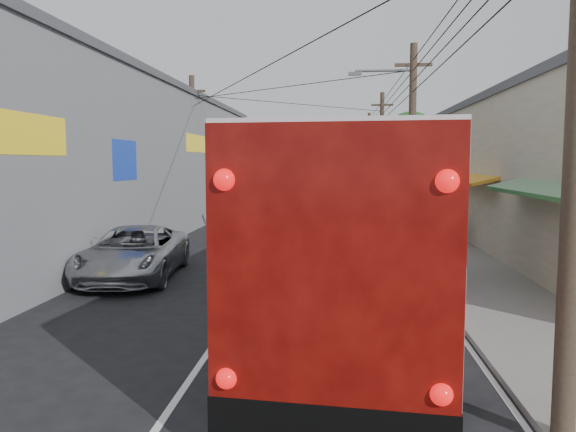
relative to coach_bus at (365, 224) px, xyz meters
name	(u,v)px	position (x,y,z in m)	size (l,w,h in m)	color
ground	(195,372)	(-3.01, -4.12, -2.08)	(120.00, 120.00, 0.00)	black
sidewalk	(418,230)	(3.49, 15.88, -2.02)	(3.00, 80.00, 0.12)	slate
building_right	(499,169)	(7.98, 17.88, 1.07)	(7.09, 40.00, 6.25)	beige
building_left	(117,160)	(-11.51, 13.88, 1.57)	(7.20, 36.00, 7.25)	gray
utility_poles	(352,150)	(0.11, 16.21, 2.05)	(11.80, 45.28, 8.00)	#473828
street_tree	(412,143)	(3.86, 21.90, 2.59)	(4.40, 4.00, 6.60)	#3F2B19
coach_bus	(365,224)	(0.00, 0.00, 0.00)	(4.31, 14.17, 4.02)	silver
jeepney	(134,253)	(-6.81, 3.30, -1.30)	(2.59, 5.61, 1.56)	#AAAAB1
parked_suv	(374,234)	(0.79, 8.88, -1.34)	(2.07, 5.10, 1.48)	#A1A0A8
parked_car_mid	(376,210)	(1.59, 19.02, -1.27)	(1.91, 4.75, 1.62)	#26252A
parked_car_far	(359,203)	(0.79, 24.02, -1.26)	(1.75, 5.02, 1.66)	black
pedestrian_near	(457,223)	(4.32, 10.61, -1.09)	(0.64, 0.42, 1.75)	#C46784
pedestrian_far	(457,225)	(4.48, 11.36, -1.25)	(0.69, 0.54, 1.42)	#9BB8E2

